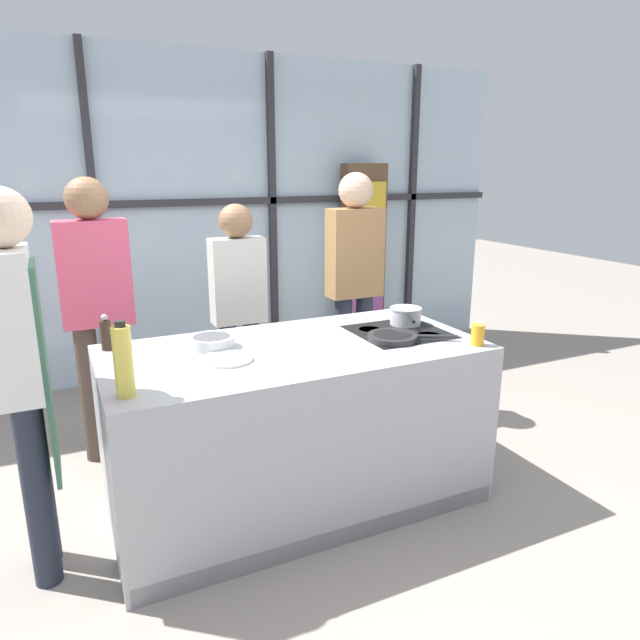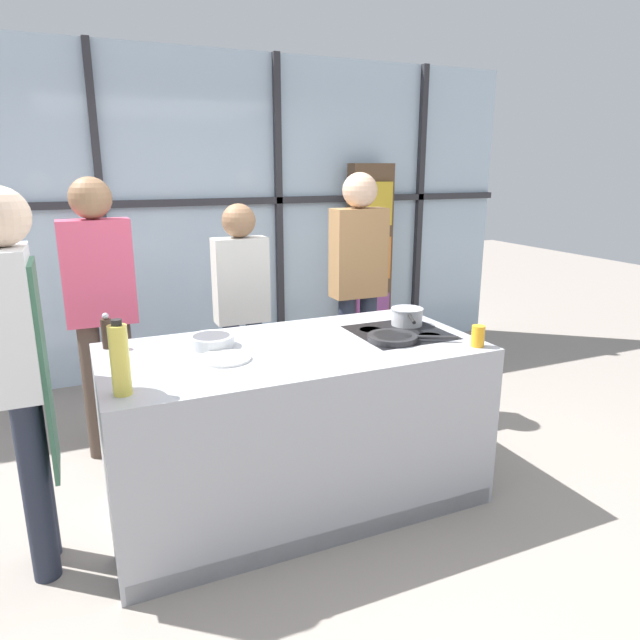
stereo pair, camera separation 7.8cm
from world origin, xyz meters
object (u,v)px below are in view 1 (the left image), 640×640
object	(u,v)px
oil_bottle	(123,361)
frying_pan	(394,337)
saucepan	(406,315)
spectator_center_left	(239,303)
juice_glass_near	(478,335)
spectator_far_left	(97,302)
white_plate	(227,359)
spectator_center_right	(355,276)
chef	(21,360)
pepper_grinder	(106,334)
mixing_bowl	(212,341)

from	to	relation	value
oil_bottle	frying_pan	bearing A→B (deg)	7.81
frying_pan	saucepan	world-z (taller)	saucepan
spectator_center_left	juice_glass_near	size ratio (longest dim) A/B	14.05
spectator_far_left	white_plate	xyz separation A→B (m)	(0.51, -1.05, -0.12)
spectator_center_right	white_plate	xyz separation A→B (m)	(-1.29, -1.05, -0.13)
chef	pepper_grinder	world-z (taller)	chef
chef	saucepan	size ratio (longest dim) A/B	5.21
spectator_center_right	saucepan	bearing A→B (deg)	82.33
frying_pan	pepper_grinder	world-z (taller)	pepper_grinder
chef	saucepan	world-z (taller)	chef
spectator_far_left	spectator_center_right	distance (m)	1.80
oil_bottle	pepper_grinder	bearing A→B (deg)	90.82
oil_bottle	juice_glass_near	distance (m)	1.80
juice_glass_near	mixing_bowl	bearing A→B (deg)	156.35
chef	mixing_bowl	size ratio (longest dim) A/B	7.33
white_plate	oil_bottle	xyz separation A→B (m)	(-0.51, -0.26, 0.15)
spectator_far_left	pepper_grinder	xyz separation A→B (m)	(-0.01, -0.62, -0.04)
chef	oil_bottle	distance (m)	0.47
white_plate	pepper_grinder	size ratio (longest dim) A/B	1.34
juice_glass_near	spectator_center_left	bearing A→B (deg)	123.06
frying_pan	saucepan	size ratio (longest dim) A/B	1.35
spectator_center_right	oil_bottle	distance (m)	2.23
mixing_bowl	frying_pan	bearing A→B (deg)	-17.80
spectator_center_left	white_plate	size ratio (longest dim) A/B	6.21
spectator_center_left	oil_bottle	world-z (taller)	spectator_center_left
oil_bottle	juice_glass_near	xyz separation A→B (m)	(1.80, -0.07, -0.10)
spectator_center_left	pepper_grinder	world-z (taller)	spectator_center_left
spectator_center_left	frying_pan	world-z (taller)	spectator_center_left
spectator_center_right	white_plate	size ratio (longest dim) A/B	6.97
spectator_center_left	spectator_center_right	distance (m)	0.91
spectator_center_left	oil_bottle	distance (m)	1.60
spectator_center_right	mixing_bowl	size ratio (longest dim) A/B	7.46
white_plate	spectator_center_left	bearing A→B (deg)	69.58
spectator_center_left	juice_glass_near	world-z (taller)	spectator_center_left
oil_bottle	saucepan	bearing A→B (deg)	14.93
chef	spectator_center_left	distance (m)	1.66
spectator_center_left	frying_pan	size ratio (longest dim) A/B	3.50
spectator_far_left	juice_glass_near	world-z (taller)	spectator_far_left
pepper_grinder	mixing_bowl	bearing A→B (deg)	-21.09
saucepan	white_plate	world-z (taller)	saucepan
spectator_center_right	saucepan	xyz separation A→B (m)	(-0.12, -0.86, -0.09)
oil_bottle	pepper_grinder	size ratio (longest dim) A/B	1.70
spectator_center_left	saucepan	xyz separation A→B (m)	(0.78, -0.86, 0.03)
spectator_center_right	spectator_center_left	bearing A→B (deg)	0.00
spectator_far_left	white_plate	size ratio (longest dim) A/B	6.90
mixing_bowl	oil_bottle	bearing A→B (deg)	-134.84
mixing_bowl	pepper_grinder	bearing A→B (deg)	158.91
spectator_center_left	oil_bottle	size ratio (longest dim) A/B	4.91
frying_pan	juice_glass_near	world-z (taller)	juice_glass_near
spectator_center_left	spectator_center_right	size ratio (longest dim) A/B	0.89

